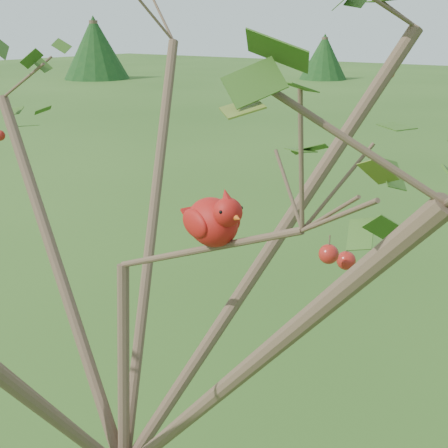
# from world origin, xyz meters

# --- Properties ---
(crabapple_tree) EXTENTS (2.35, 2.05, 2.95)m
(crabapple_tree) POSITION_xyz_m (0.03, -0.02, 2.12)
(crabapple_tree) COLOR #483326
(crabapple_tree) RESTS_ON ground
(cardinal) EXTENTS (0.24, 0.16, 0.17)m
(cardinal) POSITION_xyz_m (0.31, 0.07, 2.17)
(cardinal) COLOR #B11C0F
(cardinal) RESTS_ON ground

